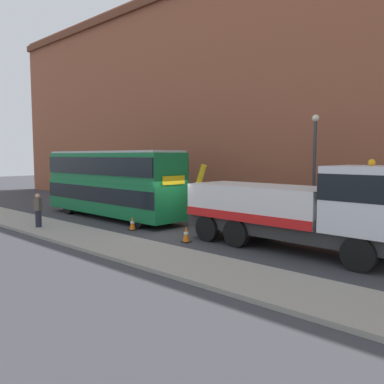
# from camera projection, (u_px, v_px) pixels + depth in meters

# --- Properties ---
(ground_plane) EXTENTS (120.00, 120.00, 0.00)m
(ground_plane) POSITION_uv_depth(u_px,v_px,m) (185.00, 232.00, 19.33)
(ground_plane) COLOR #38383D
(near_kerb) EXTENTS (60.00, 2.80, 0.15)m
(near_kerb) POSITION_uv_depth(u_px,v_px,m) (115.00, 245.00, 16.25)
(near_kerb) COLOR gray
(near_kerb) RESTS_ON ground_plane
(building_facade) EXTENTS (60.00, 1.50, 16.00)m
(building_facade) POSITION_uv_depth(u_px,v_px,m) (266.00, 85.00, 23.83)
(building_facade) COLOR #935138
(building_facade) RESTS_ON ground_plane
(recovery_tow_truck) EXTENTS (10.17, 2.83, 3.67)m
(recovery_tow_truck) POSITION_uv_depth(u_px,v_px,m) (298.00, 207.00, 15.35)
(recovery_tow_truck) COLOR #2D2D2D
(recovery_tow_truck) RESTS_ON ground_plane
(double_decker_bus) EXTENTS (11.09, 2.79, 4.06)m
(double_decker_bus) POSITION_uv_depth(u_px,v_px,m) (111.00, 181.00, 23.66)
(double_decker_bus) COLOR #146B38
(double_decker_bus) RESTS_ON ground_plane
(pedestrian_onlooker) EXTENTS (0.45, 0.47, 1.71)m
(pedestrian_onlooker) POSITION_uv_depth(u_px,v_px,m) (38.00, 211.00, 19.88)
(pedestrian_onlooker) COLOR #232333
(pedestrian_onlooker) RESTS_ON near_kerb
(traffic_cone_near_bus) EXTENTS (0.36, 0.36, 0.72)m
(traffic_cone_near_bus) POSITION_uv_depth(u_px,v_px,m) (132.00, 223.00, 19.87)
(traffic_cone_near_bus) COLOR orange
(traffic_cone_near_bus) RESTS_ON ground_plane
(traffic_cone_midway) EXTENTS (0.36, 0.36, 0.72)m
(traffic_cone_midway) POSITION_uv_depth(u_px,v_px,m) (186.00, 235.00, 17.09)
(traffic_cone_midway) COLOR orange
(traffic_cone_midway) RESTS_ON ground_plane
(street_lamp) EXTENTS (0.36, 0.36, 5.83)m
(street_lamp) POSITION_uv_depth(u_px,v_px,m) (314.00, 162.00, 19.75)
(street_lamp) COLOR #38383D
(street_lamp) RESTS_ON ground_plane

